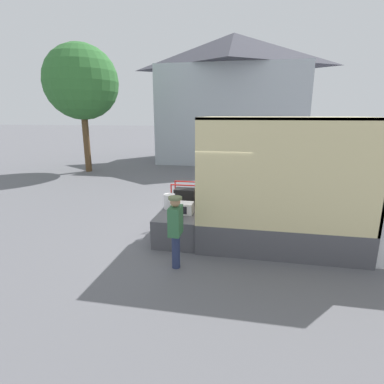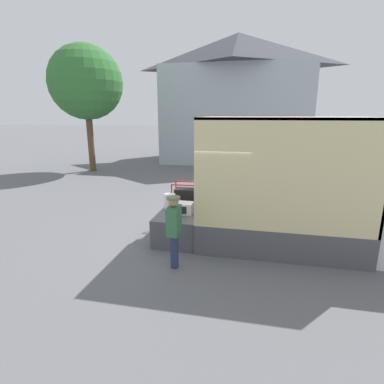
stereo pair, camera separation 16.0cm
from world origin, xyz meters
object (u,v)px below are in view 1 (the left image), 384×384
(portable_generator, at_px, (186,196))
(orange_bucket, at_px, (169,201))
(microwave, at_px, (184,208))
(worker_person, at_px, (176,225))
(street_tree, at_px, (81,83))
(box_truck, at_px, (342,209))

(portable_generator, relative_size, orange_bucket, 1.80)
(microwave, height_order, orange_bucket, orange_bucket)
(worker_person, bearing_deg, orange_bucket, 108.88)
(microwave, height_order, street_tree, street_tree)
(box_truck, xyz_separation_m, microwave, (-3.96, -0.36, -0.10))
(box_truck, bearing_deg, orange_bucket, -179.54)
(portable_generator, bearing_deg, street_tree, 133.85)
(box_truck, distance_m, portable_generator, 4.13)
(orange_bucket, height_order, street_tree, street_tree)
(box_truck, distance_m, worker_person, 4.27)
(box_truck, relative_size, worker_person, 3.64)
(portable_generator, xyz_separation_m, worker_person, (0.28, -2.37, 0.00))
(box_truck, relative_size, portable_generator, 7.91)
(orange_bucket, xyz_separation_m, street_tree, (-7.24, 8.42, 4.05))
(orange_bucket, bearing_deg, portable_generator, 55.77)
(microwave, relative_size, orange_bucket, 1.10)
(worker_person, distance_m, street_tree, 13.56)
(box_truck, height_order, street_tree, street_tree)
(portable_generator, bearing_deg, orange_bucket, -124.23)
(microwave, xyz_separation_m, portable_generator, (-0.14, 0.84, 0.09))
(orange_bucket, bearing_deg, worker_person, -71.12)
(portable_generator, relative_size, worker_person, 0.46)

